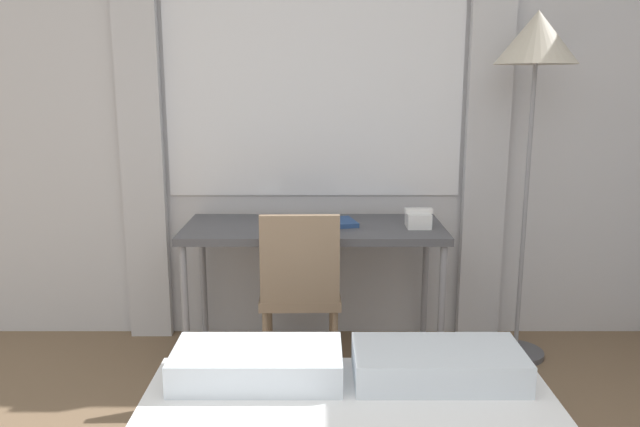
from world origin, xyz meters
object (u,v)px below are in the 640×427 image
desk (312,236)px  book (327,223)px  standing_lamp (533,60)px  telephone (416,219)px  desk_chair (298,286)px

desk → book: book is taller
standing_lamp → telephone: standing_lamp is taller
telephone → book: bearing=173.8°
desk → book: (0.08, 0.01, 0.07)m
desk_chair → standing_lamp: 1.65m
telephone → book: telephone is taller
desk_chair → telephone: (0.62, 0.23, 0.29)m
book → desk: bearing=-175.0°
telephone → desk: bearing=175.5°
telephone → book: (-0.47, 0.05, -0.03)m
desk → telephone: telephone is taller
desk → desk_chair: size_ratio=1.55×
standing_lamp → book: standing_lamp is taller
standing_lamp → book: 1.34m
desk → book: size_ratio=4.38×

